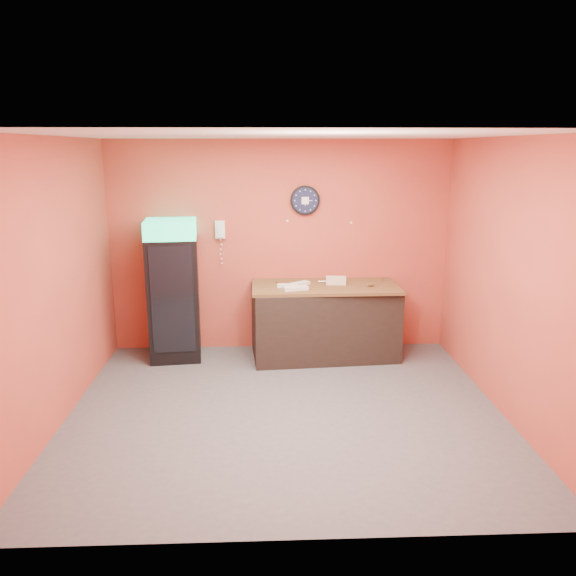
{
  "coord_description": "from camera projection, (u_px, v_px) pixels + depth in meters",
  "views": [
    {
      "loc": [
        -0.2,
        -5.4,
        2.69
      ],
      "look_at": [
        0.05,
        0.6,
        1.18
      ],
      "focal_mm": 35.0,
      "sensor_mm": 36.0,
      "label": 1
    }
  ],
  "objects": [
    {
      "name": "back_wall",
      "position": [
        280.0,
        247.0,
        7.49
      ],
      "size": [
        4.5,
        0.02,
        2.8
      ],
      "primitive_type": "cube",
      "color": "#C14A36",
      "rests_on": "floor"
    },
    {
      "name": "left_wall",
      "position": [
        55.0,
        284.0,
        5.46
      ],
      "size": [
        0.02,
        4.0,
        2.8
      ],
      "primitive_type": "cube",
      "color": "#C14A36",
      "rests_on": "floor"
    },
    {
      "name": "right_wall",
      "position": [
        509.0,
        279.0,
        5.64
      ],
      "size": [
        0.02,
        4.0,
        2.8
      ],
      "primitive_type": "cube",
      "color": "#C14A36",
      "rests_on": "floor"
    },
    {
      "name": "wrapped_sandwich_mid",
      "position": [
        296.0,
        288.0,
        6.96
      ],
      "size": [
        0.33,
        0.19,
        0.04
      ],
      "primitive_type": "cube",
      "rotation": [
        0.0,
        0.0,
        0.25
      ],
      "color": "silver",
      "rests_on": "butcher_paper"
    },
    {
      "name": "wall_phone",
      "position": [
        220.0,
        230.0,
        7.35
      ],
      "size": [
        0.13,
        0.11,
        0.23
      ],
      "color": "white",
      "rests_on": "back_wall"
    },
    {
      "name": "sub_roll_stack",
      "position": [
        336.0,
        281.0,
        7.23
      ],
      "size": [
        0.26,
        0.11,
        0.11
      ],
      "rotation": [
        0.0,
        0.0,
        -0.09
      ],
      "color": "beige",
      "rests_on": "butcher_paper"
    },
    {
      "name": "wall_clock",
      "position": [
        305.0,
        200.0,
        7.33
      ],
      "size": [
        0.39,
        0.06,
        0.39
      ],
      "color": "black",
      "rests_on": "back_wall"
    },
    {
      "name": "wrapped_sandwich_left",
      "position": [
        288.0,
        286.0,
        7.1
      ],
      "size": [
        0.27,
        0.13,
        0.04
      ],
      "primitive_type": "cube",
      "rotation": [
        0.0,
        0.0,
        -0.12
      ],
      "color": "silver",
      "rests_on": "butcher_paper"
    },
    {
      "name": "butcher_paper",
      "position": [
        325.0,
        287.0,
        7.22
      ],
      "size": [
        1.89,
        0.9,
        0.04
      ],
      "primitive_type": "cube",
      "rotation": [
        0.0,
        0.0,
        0.01
      ],
      "color": "brown",
      "rests_on": "prep_counter"
    },
    {
      "name": "floor",
      "position": [
        286.0,
        411.0,
        5.89
      ],
      "size": [
        4.5,
        4.5,
        0.0
      ],
      "primitive_type": "plane",
      "color": "#47474C",
      "rests_on": "ground"
    },
    {
      "name": "prep_counter",
      "position": [
        325.0,
        322.0,
        7.34
      ],
      "size": [
        1.92,
        0.97,
        0.93
      ],
      "primitive_type": "cube",
      "rotation": [
        0.0,
        0.0,
        0.08
      ],
      "color": "black",
      "rests_on": "floor"
    },
    {
      "name": "kitchen_tool",
      "position": [
        331.0,
        280.0,
        7.36
      ],
      "size": [
        0.07,
        0.07,
        0.07
      ],
      "primitive_type": "cylinder",
      "color": "silver",
      "rests_on": "butcher_paper"
    },
    {
      "name": "beverage_cooler",
      "position": [
        173.0,
        293.0,
        7.18
      ],
      "size": [
        0.7,
        0.71,
        1.81
      ],
      "rotation": [
        0.0,
        0.0,
        0.11
      ],
      "color": "black",
      "rests_on": "floor"
    },
    {
      "name": "wrapped_sandwich_right",
      "position": [
        300.0,
        284.0,
        7.21
      ],
      "size": [
        0.27,
        0.24,
        0.04
      ],
      "primitive_type": "cube",
      "rotation": [
        0.0,
        0.0,
        0.62
      ],
      "color": "silver",
      "rests_on": "butcher_paper"
    },
    {
      "name": "ceiling",
      "position": [
        285.0,
        135.0,
        5.21
      ],
      "size": [
        4.5,
        4.0,
        0.02
      ],
      "primitive_type": "cube",
      "color": "white",
      "rests_on": "back_wall"
    }
  ]
}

